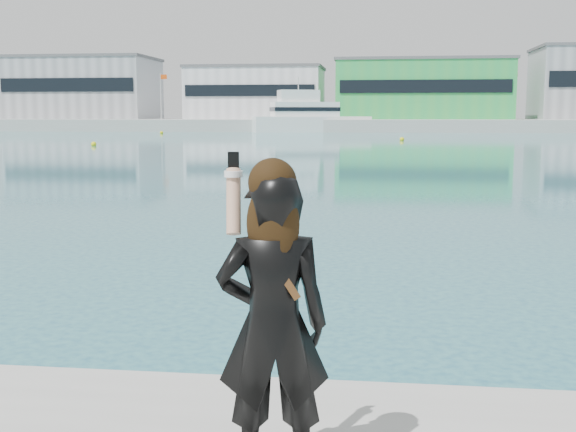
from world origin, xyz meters
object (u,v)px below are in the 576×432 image
(buoy_extra, at_px, (94,146))
(motor_yacht, at_px, (308,117))
(woman, at_px, (273,317))
(buoy_near, at_px, (402,141))
(buoy_far, at_px, (162,134))

(buoy_extra, bearing_deg, motor_yacht, 74.52)
(buoy_extra, bearing_deg, woman, -66.93)
(buoy_near, height_order, buoy_far, same)
(buoy_extra, bearing_deg, buoy_near, 30.24)
(buoy_extra, distance_m, woman, 64.97)
(motor_yacht, xyz_separation_m, buoy_near, (13.94, -36.01, -2.47))
(woman, bearing_deg, buoy_extra, -77.29)
(motor_yacht, height_order, buoy_near, motor_yacht)
(buoy_far, height_order, buoy_extra, same)
(motor_yacht, distance_m, buoy_near, 38.70)
(woman, bearing_deg, buoy_far, -82.94)
(motor_yacht, height_order, buoy_extra, motor_yacht)
(motor_yacht, distance_m, buoy_far, 23.98)
(buoy_extra, xyz_separation_m, woman, (25.45, -59.75, 1.76))
(buoy_far, xyz_separation_m, buoy_extra, (6.02, -40.60, 0.00))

